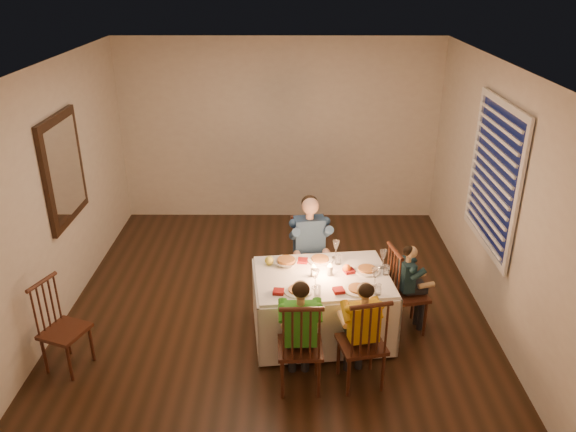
{
  "coord_description": "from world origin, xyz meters",
  "views": [
    {
      "loc": [
        0.16,
        -5.24,
        3.45
      ],
      "look_at": [
        0.13,
        0.15,
        1.04
      ],
      "focal_mm": 35.0,
      "sensor_mm": 36.0,
      "label": 1
    }
  ],
  "objects_px": {
    "chair_near_right": "(359,382)",
    "child_yellow": "(359,382)",
    "dining_table": "(322,293)",
    "chair_adult": "(309,296)",
    "child_teal": "(404,328)",
    "adult": "(309,296)",
    "serving_bowl": "(286,263)",
    "chair_near_left": "(300,385)",
    "chair_end": "(404,328)",
    "child_green": "(300,385)",
    "chair_extra": "(72,366)"
  },
  "relations": [
    {
      "from": "dining_table",
      "to": "child_yellow",
      "type": "xyz_separation_m",
      "value": [
        0.31,
        -0.72,
        -0.49
      ]
    },
    {
      "from": "chair_adult",
      "to": "child_yellow",
      "type": "xyz_separation_m",
      "value": [
        0.42,
        -1.44,
        0.0
      ]
    },
    {
      "from": "dining_table",
      "to": "chair_extra",
      "type": "bearing_deg",
      "value": -174.27
    },
    {
      "from": "chair_near_left",
      "to": "serving_bowl",
      "type": "bearing_deg",
      "value": -84.46
    },
    {
      "from": "chair_end",
      "to": "child_teal",
      "type": "height_order",
      "value": "child_teal"
    },
    {
      "from": "dining_table",
      "to": "child_green",
      "type": "height_order",
      "value": "dining_table"
    },
    {
      "from": "chair_adult",
      "to": "chair_near_right",
      "type": "distance_m",
      "value": 1.5
    },
    {
      "from": "adult",
      "to": "chair_end",
      "type": "bearing_deg",
      "value": -41.76
    },
    {
      "from": "adult",
      "to": "serving_bowl",
      "type": "height_order",
      "value": "serving_bowl"
    },
    {
      "from": "chair_near_left",
      "to": "child_green",
      "type": "relative_size",
      "value": 0.86
    },
    {
      "from": "chair_end",
      "to": "adult",
      "type": "relative_size",
      "value": 0.77
    },
    {
      "from": "child_green",
      "to": "child_yellow",
      "type": "height_order",
      "value": "child_green"
    },
    {
      "from": "chair_adult",
      "to": "serving_bowl",
      "type": "height_order",
      "value": "serving_bowl"
    },
    {
      "from": "chair_extra",
      "to": "serving_bowl",
      "type": "distance_m",
      "value": 2.26
    },
    {
      "from": "chair_near_right",
      "to": "child_yellow",
      "type": "distance_m",
      "value": 0.0
    },
    {
      "from": "chair_adult",
      "to": "chair_end",
      "type": "xyz_separation_m",
      "value": [
        0.97,
        -0.62,
        0.0
      ]
    },
    {
      "from": "adult",
      "to": "chair_near_left",
      "type": "bearing_deg",
      "value": -104.1
    },
    {
      "from": "dining_table",
      "to": "adult",
      "type": "bearing_deg",
      "value": 91.48
    },
    {
      "from": "adult",
      "to": "child_yellow",
      "type": "relative_size",
      "value": 1.17
    },
    {
      "from": "chair_extra",
      "to": "child_yellow",
      "type": "relative_size",
      "value": 0.86
    },
    {
      "from": "child_yellow",
      "to": "child_teal",
      "type": "height_order",
      "value": "child_yellow"
    },
    {
      "from": "chair_near_left",
      "to": "chair_near_right",
      "type": "height_order",
      "value": "same"
    },
    {
      "from": "chair_extra",
      "to": "adult",
      "type": "bearing_deg",
      "value": -40.64
    },
    {
      "from": "chair_end",
      "to": "child_green",
      "type": "relative_size",
      "value": 0.86
    },
    {
      "from": "chair_near_right",
      "to": "serving_bowl",
      "type": "height_order",
      "value": "serving_bowl"
    },
    {
      "from": "chair_adult",
      "to": "chair_extra",
      "type": "xyz_separation_m",
      "value": [
        -2.27,
        -1.24,
        0.0
      ]
    },
    {
      "from": "chair_extra",
      "to": "dining_table",
      "type": "bearing_deg",
      "value": -57.07
    },
    {
      "from": "adult",
      "to": "child_green",
      "type": "xyz_separation_m",
      "value": [
        -0.12,
        -1.5,
        0.0
      ]
    },
    {
      "from": "chair_near_left",
      "to": "serving_bowl",
      "type": "xyz_separation_m",
      "value": [
        -0.13,
        0.98,
        0.72
      ]
    },
    {
      "from": "chair_adult",
      "to": "adult",
      "type": "bearing_deg",
      "value": -9.35
    },
    {
      "from": "chair_end",
      "to": "child_yellow",
      "type": "height_order",
      "value": "child_yellow"
    },
    {
      "from": "adult",
      "to": "child_yellow",
      "type": "xyz_separation_m",
      "value": [
        0.42,
        -1.44,
        0.0
      ]
    },
    {
      "from": "child_teal",
      "to": "serving_bowl",
      "type": "distance_m",
      "value": 1.42
    },
    {
      "from": "chair_adult",
      "to": "dining_table",
      "type": "bearing_deg",
      "value": -91.34
    },
    {
      "from": "adult",
      "to": "child_teal",
      "type": "relative_size",
      "value": 1.27
    },
    {
      "from": "chair_adult",
      "to": "chair_near_left",
      "type": "distance_m",
      "value": 1.5
    },
    {
      "from": "chair_adult",
      "to": "chair_near_left",
      "type": "relative_size",
      "value": 1.0
    },
    {
      "from": "adult",
      "to": "serving_bowl",
      "type": "xyz_separation_m",
      "value": [
        -0.25,
        -0.52,
        0.72
      ]
    },
    {
      "from": "adult",
      "to": "serving_bowl",
      "type": "bearing_deg",
      "value": -125.18
    },
    {
      "from": "chair_near_left",
      "to": "chair_adult",
      "type": "bearing_deg",
      "value": -96.64
    },
    {
      "from": "adult",
      "to": "chair_near_right",
      "type": "bearing_deg",
      "value": -83.32
    },
    {
      "from": "chair_near_left",
      "to": "chair_extra",
      "type": "relative_size",
      "value": 1.04
    },
    {
      "from": "dining_table",
      "to": "chair_end",
      "type": "relative_size",
      "value": 1.52
    },
    {
      "from": "chair_extra",
      "to": "adult",
      "type": "distance_m",
      "value": 2.59
    },
    {
      "from": "chair_near_right",
      "to": "child_teal",
      "type": "bearing_deg",
      "value": -136.43
    },
    {
      "from": "dining_table",
      "to": "child_teal",
      "type": "bearing_deg",
      "value": 0.74
    },
    {
      "from": "chair_near_right",
      "to": "chair_end",
      "type": "bearing_deg",
      "value": -136.43
    },
    {
      "from": "chair_near_left",
      "to": "child_green",
      "type": "distance_m",
      "value": 0.0
    },
    {
      "from": "chair_end",
      "to": "child_teal",
      "type": "bearing_deg",
      "value": -0.0
    },
    {
      "from": "dining_table",
      "to": "chair_adult",
      "type": "relative_size",
      "value": 1.52
    }
  ]
}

